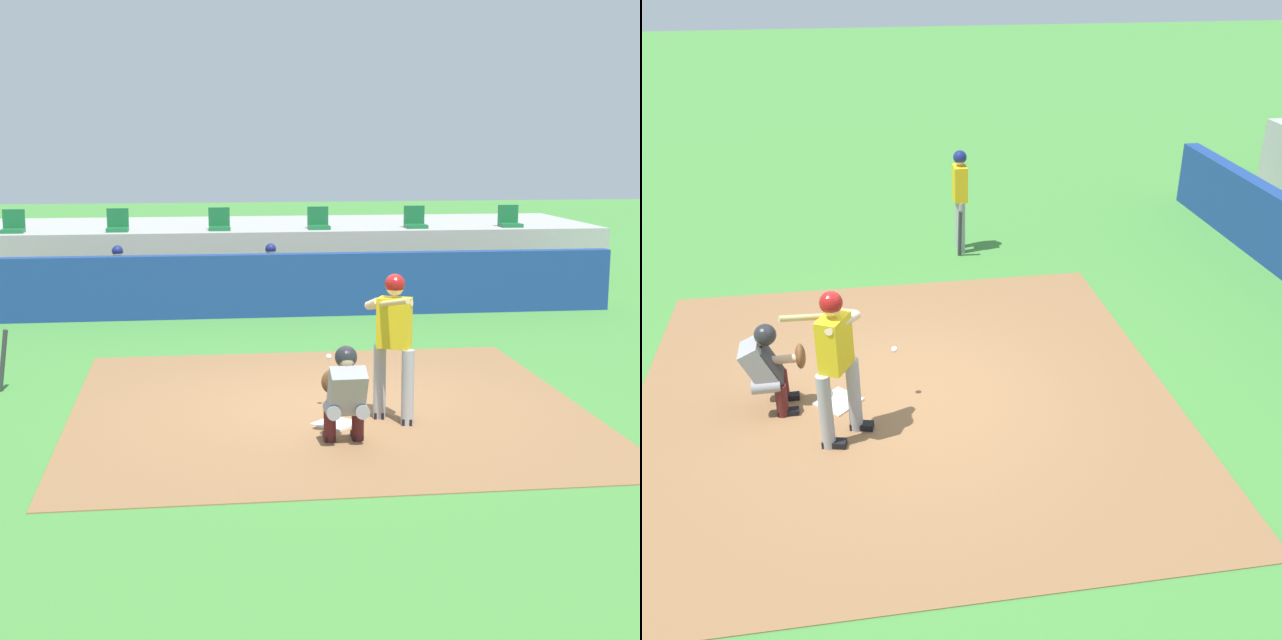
# 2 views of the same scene
# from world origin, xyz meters

# --- Properties ---
(ground_plane) EXTENTS (80.00, 80.00, 0.00)m
(ground_plane) POSITION_xyz_m (0.00, 0.00, 0.00)
(ground_plane) COLOR #428438
(dirt_infield) EXTENTS (6.40, 6.40, 0.01)m
(dirt_infield) POSITION_xyz_m (0.00, 0.00, 0.01)
(dirt_infield) COLOR olive
(dirt_infield) RESTS_ON ground
(home_plate) EXTENTS (0.62, 0.62, 0.02)m
(home_plate) POSITION_xyz_m (0.00, -0.80, 0.02)
(home_plate) COLOR white
(home_plate) RESTS_ON dirt_infield
(batter_at_plate) EXTENTS (0.56, 0.90, 1.80)m
(batter_at_plate) POSITION_xyz_m (0.69, -0.75, 1.04)
(batter_at_plate) COLOR #99999E
(batter_at_plate) RESTS_ON ground
(catcher_crouched) EXTENTS (0.49, 1.79, 1.13)m
(catcher_crouched) POSITION_xyz_m (-0.01, -1.53, 0.61)
(catcher_crouched) COLOR gray
(catcher_crouched) RESTS_ON ground
(on_deck_batter) EXTENTS (0.58, 0.23, 1.79)m
(on_deck_batter) POSITION_xyz_m (-4.51, 1.40, 1.02)
(on_deck_batter) COLOR #99999E
(on_deck_batter) RESTS_ON ground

